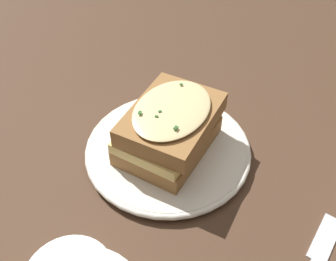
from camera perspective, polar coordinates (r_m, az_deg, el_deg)
The scene contains 4 objects.
ground_plane at distance 0.53m, azimuth -0.42°, elevation -5.70°, with size 2.40×2.40×0.00m, color #473021.
dinner_plate at distance 0.54m, azimuth 0.00°, elevation -2.77°, with size 0.23×0.23×0.01m.
sandwich at distance 0.51m, azimuth 0.25°, elevation 0.39°, with size 0.15×0.13×0.08m.
fork at distance 0.48m, azimuth 20.63°, elevation -17.22°, with size 0.18×0.04×0.00m.
Camera 1 is at (-0.25, -0.23, 0.41)m, focal length 42.00 mm.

